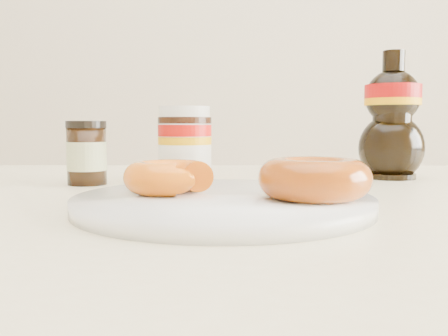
{
  "coord_description": "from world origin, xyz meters",
  "views": [
    {
      "loc": [
        -0.0,
        -0.42,
        0.83
      ],
      "look_at": [
        -0.01,
        0.09,
        0.79
      ],
      "focal_mm": 40.0,
      "sensor_mm": 36.0,
      "label": 1
    }
  ],
  "objects_px": {
    "dining_table": "(231,277)",
    "dark_jar": "(87,154)",
    "donut_bitten": "(169,177)",
    "nutella_jar": "(185,141)",
    "donut_whole": "(314,178)",
    "syrup_bottle": "(392,115)",
    "plate": "(223,202)"
  },
  "relations": [
    {
      "from": "donut_whole",
      "to": "dark_jar",
      "type": "distance_m",
      "value": 0.34
    },
    {
      "from": "donut_whole",
      "to": "nutella_jar",
      "type": "bearing_deg",
      "value": 119.39
    },
    {
      "from": "nutella_jar",
      "to": "plate",
      "type": "bearing_deg",
      "value": -76.07
    },
    {
      "from": "dining_table",
      "to": "dark_jar",
      "type": "xyz_separation_m",
      "value": [
        -0.19,
        0.14,
        0.12
      ]
    },
    {
      "from": "dark_jar",
      "to": "nutella_jar",
      "type": "bearing_deg",
      "value": 14.31
    },
    {
      "from": "dining_table",
      "to": "syrup_bottle",
      "type": "height_order",
      "value": "syrup_bottle"
    },
    {
      "from": "dining_table",
      "to": "donut_whole",
      "type": "distance_m",
      "value": 0.16
    },
    {
      "from": "plate",
      "to": "nutella_jar",
      "type": "relative_size",
      "value": 2.65
    },
    {
      "from": "donut_whole",
      "to": "dark_jar",
      "type": "bearing_deg",
      "value": 141.24
    },
    {
      "from": "dining_table",
      "to": "donut_whole",
      "type": "bearing_deg",
      "value": -46.38
    },
    {
      "from": "donut_bitten",
      "to": "nutella_jar",
      "type": "relative_size",
      "value": 0.84
    },
    {
      "from": "dining_table",
      "to": "nutella_jar",
      "type": "xyz_separation_m",
      "value": [
        -0.06,
        0.17,
        0.14
      ]
    },
    {
      "from": "dining_table",
      "to": "nutella_jar",
      "type": "distance_m",
      "value": 0.23
    },
    {
      "from": "donut_bitten",
      "to": "dark_jar",
      "type": "bearing_deg",
      "value": 118.07
    },
    {
      "from": "plate",
      "to": "nutella_jar",
      "type": "bearing_deg",
      "value": 103.93
    },
    {
      "from": "donut_whole",
      "to": "syrup_bottle",
      "type": "xyz_separation_m",
      "value": [
        0.16,
        0.29,
        0.06
      ]
    },
    {
      "from": "nutella_jar",
      "to": "syrup_bottle",
      "type": "height_order",
      "value": "syrup_bottle"
    },
    {
      "from": "dining_table",
      "to": "syrup_bottle",
      "type": "distance_m",
      "value": 0.37
    },
    {
      "from": "dining_table",
      "to": "dark_jar",
      "type": "bearing_deg",
      "value": 144.71
    },
    {
      "from": "nutella_jar",
      "to": "dark_jar",
      "type": "xyz_separation_m",
      "value": [
        -0.13,
        -0.03,
        -0.02
      ]
    },
    {
      "from": "plate",
      "to": "donut_bitten",
      "type": "xyz_separation_m",
      "value": [
        -0.05,
        0.02,
        0.02
      ]
    },
    {
      "from": "dining_table",
      "to": "donut_bitten",
      "type": "height_order",
      "value": "donut_bitten"
    },
    {
      "from": "syrup_bottle",
      "to": "plate",
      "type": "bearing_deg",
      "value": -131.19
    },
    {
      "from": "plate",
      "to": "donut_bitten",
      "type": "relative_size",
      "value": 3.18
    },
    {
      "from": "dining_table",
      "to": "plate",
      "type": "xyz_separation_m",
      "value": [
        -0.01,
        -0.06,
        0.09
      ]
    },
    {
      "from": "donut_bitten",
      "to": "dark_jar",
      "type": "distance_m",
      "value": 0.22
    },
    {
      "from": "donut_bitten",
      "to": "donut_whole",
      "type": "height_order",
      "value": "donut_whole"
    },
    {
      "from": "donut_bitten",
      "to": "nutella_jar",
      "type": "bearing_deg",
      "value": 82.73
    },
    {
      "from": "donut_whole",
      "to": "syrup_bottle",
      "type": "relative_size",
      "value": 0.54
    },
    {
      "from": "nutella_jar",
      "to": "dark_jar",
      "type": "distance_m",
      "value": 0.13
    },
    {
      "from": "nutella_jar",
      "to": "syrup_bottle",
      "type": "xyz_separation_m",
      "value": [
        0.3,
        0.05,
        0.04
      ]
    },
    {
      "from": "nutella_jar",
      "to": "syrup_bottle",
      "type": "relative_size",
      "value": 0.56
    }
  ]
}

